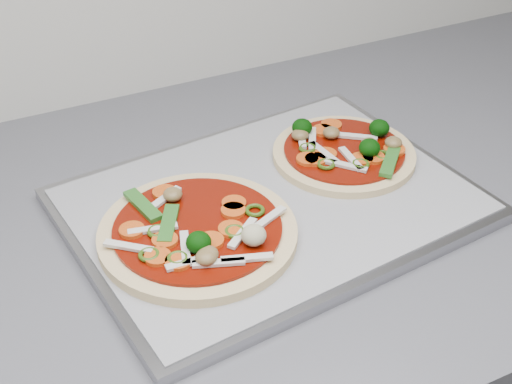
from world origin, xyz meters
name	(u,v)px	position (x,y,z in m)	size (l,w,h in m)	color
base_cabinet	(434,383)	(0.00, 1.30, 0.43)	(3.60, 0.60, 0.86)	#AFB0AD
countertop	(486,149)	(0.00, 1.30, 0.88)	(3.60, 0.60, 0.04)	#58575E
baking_tray	(271,205)	(-0.31, 1.28, 0.91)	(0.41, 0.30, 0.01)	gray
parchment	(271,199)	(-0.31, 1.28, 0.91)	(0.39, 0.29, 0.00)	#9A9A9F
pizza_left	(198,232)	(-0.41, 1.25, 0.92)	(0.23, 0.23, 0.03)	#D6BB81
pizza_right	(345,151)	(-0.20, 1.32, 0.92)	(0.20, 0.20, 0.03)	#D6BB81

